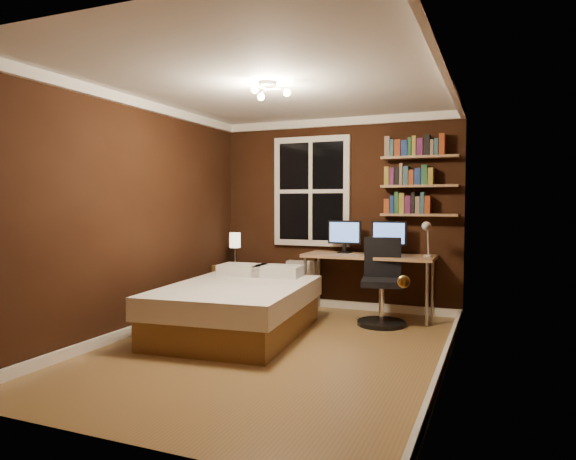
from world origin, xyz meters
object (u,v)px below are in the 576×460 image
at_px(desk, 369,259).
at_px(bedside_lamp, 235,249).
at_px(radiator, 302,284).
at_px(monitor_right, 389,238).
at_px(desk_lamp, 427,239).
at_px(bed, 238,307).
at_px(office_chair, 382,292).
at_px(monitor_left, 344,237).
at_px(nightstand, 235,285).

bearing_deg(desk, bedside_lamp, -177.13).
xyz_separation_m(radiator, monitor_right, (1.19, -0.13, 0.66)).
relative_size(desk, monitor_right, 3.72).
relative_size(bedside_lamp, desk_lamp, 0.99).
relative_size(bed, bedside_lamp, 4.71).
relative_size(radiator, monitor_right, 1.43).
xyz_separation_m(desk_lamp, office_chair, (-0.46, -0.31, -0.60)).
distance_m(bed, monitor_right, 2.10).
bearing_deg(monitor_left, office_chair, -39.43).
bearing_deg(radiator, bed, -94.37).
xyz_separation_m(bedside_lamp, radiator, (0.86, 0.30, -0.47)).
relative_size(nightstand, bedside_lamp, 1.28).
relative_size(monitor_left, desk_lamp, 0.98).
bearing_deg(nightstand, monitor_left, 16.48).
xyz_separation_m(bed, desk, (1.08, 1.40, 0.42)).
distance_m(bed, office_chair, 1.67).
bearing_deg(bed, desk, 47.04).
xyz_separation_m(nightstand, monitor_right, (2.05, 0.17, 0.69)).
xyz_separation_m(bedside_lamp, monitor_left, (1.48, 0.17, 0.19)).
relative_size(bed, office_chair, 2.06).
bearing_deg(desk_lamp, desk, 172.66).
bearing_deg(radiator, monitor_right, -6.13).
bearing_deg(office_chair, bed, -153.27).
bearing_deg(desk_lamp, monitor_left, 170.67).
distance_m(bedside_lamp, office_chair, 2.13).
height_order(radiator, monitor_right, monitor_right).
bearing_deg(nightstand, desk_lamp, 9.89).
xyz_separation_m(radiator, monitor_left, (0.63, -0.13, 0.66)).
bearing_deg(monitor_left, bedside_lamp, -173.42).
bearing_deg(nightstand, radiator, 29.13).
height_order(desk, monitor_left, monitor_left).
xyz_separation_m(bedside_lamp, monitor_right, (2.05, 0.17, 0.19)).
relative_size(monitor_left, monitor_right, 1.00).
bearing_deg(monitor_right, bedside_lamp, -175.23).
bearing_deg(bed, office_chair, 31.54).
relative_size(radiator, desk, 0.39).
distance_m(bed, monitor_left, 1.79).
xyz_separation_m(bed, radiator, (0.12, 1.61, 0.03)).
distance_m(radiator, desk, 1.06).
bearing_deg(desk, bed, -127.70).
bearing_deg(bedside_lamp, bed, -60.72).
bearing_deg(bed, monitor_left, 57.91).
distance_m(monitor_left, office_chair, 0.96).
height_order(bed, radiator, bed).
relative_size(radiator, office_chair, 0.62).
xyz_separation_m(desk, desk_lamp, (0.71, -0.09, 0.28)).
bearing_deg(bed, nightstand, 114.02).
bearing_deg(office_chair, bedside_lamp, 161.38).
bearing_deg(desk, radiator, 167.77).
xyz_separation_m(monitor_left, office_chair, (0.59, -0.48, -0.59)).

